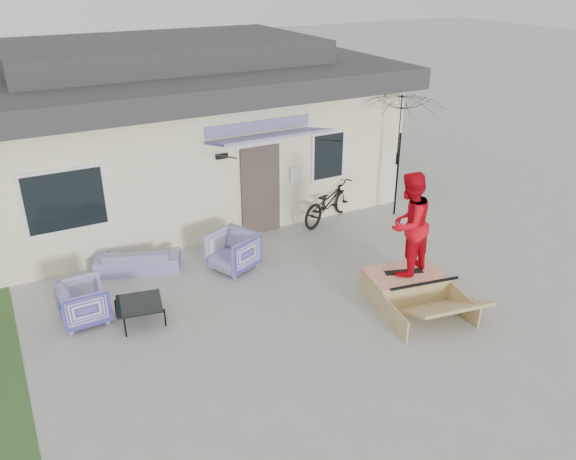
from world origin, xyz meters
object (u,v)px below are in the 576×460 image
skateboard (404,271)px  bicycle (328,198)px  armchair_right (232,249)px  coffee_table (140,312)px  armchair_left (83,300)px  skate_ramp (404,284)px  skater (409,223)px  loveseat (137,256)px  patio_umbrella (400,147)px

skateboard → bicycle: bearing=100.2°
armchair_right → coffee_table: bearing=-88.5°
armchair_left → skate_ramp: 5.88m
bicycle → skate_ramp: bicycle is taller
skateboard → skater: 1.01m
loveseat → bicycle: bicycle is taller
patio_umbrella → skater: bearing=-125.3°
armchair_left → skater: 5.97m
patio_umbrella → skateboard: bearing=-125.3°
skate_ramp → skater: (0.01, 0.05, 1.27)m
skate_ramp → skateboard: (0.01, 0.05, 0.26)m
loveseat → bicycle: (4.78, 0.31, 0.28)m
armchair_right → bicycle: (3.02, 1.16, 0.17)m
skate_ramp → skater: size_ratio=0.95×
loveseat → skater: size_ratio=0.86×
skate_ramp → bicycle: bearing=90.8°
patio_umbrella → armchair_right: bearing=-171.4°
armchair_left → skate_ramp: bearing=-111.4°
coffee_table → skateboard: size_ratio=1.06×
armchair_left → bicycle: bearing=-76.2°
patio_umbrella → bicycle: bearing=165.5°
bicycle → armchair_left: bearing=81.8°
skateboard → patio_umbrella: bearing=73.6°
armchair_right → patio_umbrella: 4.96m
coffee_table → patio_umbrella: patio_umbrella is taller
bicycle → skateboard: size_ratio=2.60×
armchair_right → patio_umbrella: (4.73, 0.72, 1.31)m
coffee_table → skate_ramp: bearing=-17.6°
coffee_table → skater: (4.70, -1.44, 1.31)m
coffee_table → patio_umbrella: (6.95, 1.75, 1.56)m
armchair_right → bicycle: bearing=87.5°
loveseat → armchair_left: armchair_left is taller
loveseat → skate_ramp: (4.23, -3.37, -0.10)m
skate_ramp → skater: 1.27m
bicycle → patio_umbrella: 2.10m
armchair_left → armchair_right: bearing=-81.6°
armchair_left → armchair_right: (3.08, 0.55, 0.02)m
armchair_left → armchair_right: size_ratio=0.94×
armchair_left → armchair_right: 3.13m
armchair_left → coffee_table: 1.01m
skate_ramp → patio_umbrella: bearing=64.4°
bicycle → skate_ramp: size_ratio=1.01×
bicycle → coffee_table: bearing=88.8°
skate_ramp → loveseat: bearing=150.9°
armchair_right → skater: bearing=21.5°
armchair_right → skate_ramp: (2.46, -2.52, -0.20)m
loveseat → skateboard: bearing=163.9°
armchair_right → patio_umbrella: bearing=75.2°
patio_umbrella → skate_ramp: (-2.27, -3.24, -1.51)m
armchair_right → skate_ramp: 3.53m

